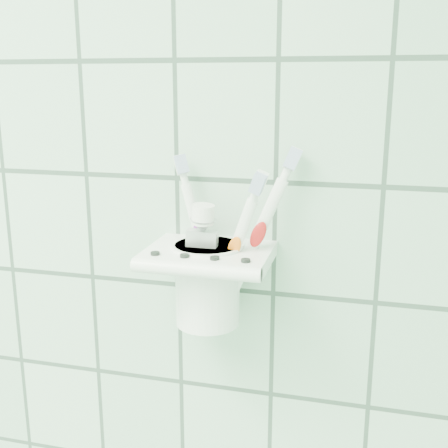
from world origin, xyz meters
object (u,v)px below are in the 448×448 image
toothbrush_blue (219,230)px  cup (208,281)px  toothpaste_tube (198,253)px  toothbrush_orange (212,231)px  holder_bracket (209,256)px  toothbrush_pink (219,235)px

toothbrush_blue → cup: bearing=143.6°
toothbrush_blue → toothpaste_tube: toothbrush_blue is taller
toothbrush_blue → toothbrush_orange: toothbrush_blue is taller
holder_bracket → cup: (-0.00, 0.00, -0.03)m
cup → toothpaste_tube: toothpaste_tube is taller
holder_bracket → toothbrush_pink: 0.03m
toothbrush_orange → toothpaste_tube: 0.03m
cup → toothpaste_tube: bearing=-150.4°
toothbrush_orange → toothbrush_blue: bearing=-56.3°
cup → toothpaste_tube: (-0.01, -0.01, 0.03)m
holder_bracket → cup: size_ratio=1.46×
toothbrush_pink → cup: bearing=170.7°
toothbrush_blue → toothbrush_orange: bearing=116.3°
toothbrush_pink → toothpaste_tube: 0.03m
toothpaste_tube → cup: bearing=28.1°
cup → toothbrush_pink: (0.01, 0.01, 0.05)m
toothpaste_tube → toothbrush_orange: bearing=64.8°
cup → toothbrush_blue: size_ratio=0.45×
toothbrush_pink → toothpaste_tube: toothbrush_pink is taller
cup → toothbrush_orange: size_ratio=0.50×
holder_bracket → toothbrush_orange: size_ratio=0.73×
toothbrush_pink → holder_bracket: bearing=-164.3°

